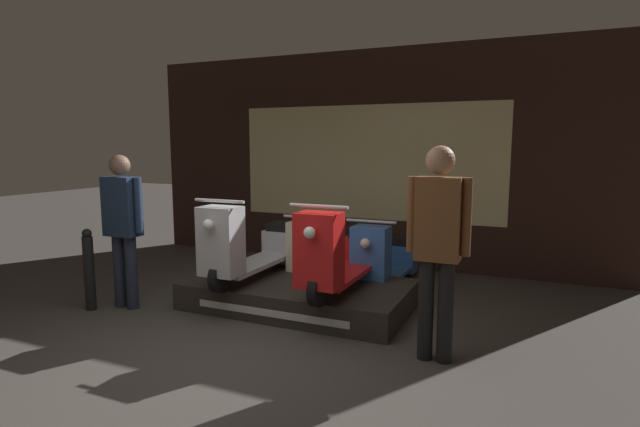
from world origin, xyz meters
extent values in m
plane|color=#423D38|center=(0.00, 0.00, 0.00)|extent=(30.00, 30.00, 0.00)
cube|color=#331E19|center=(0.00, 3.86, 1.60)|extent=(7.36, 0.08, 3.20)
cube|color=beige|center=(0.00, 3.82, 1.55)|extent=(4.05, 0.01, 1.70)
cube|color=#2D2823|center=(-0.02, 1.55, 0.15)|extent=(2.45, 1.30, 0.29)
cube|color=silver|center=(-0.02, 0.89, 0.13)|extent=(1.72, 0.01, 0.07)
cylinder|color=black|center=(-0.57, 0.85, 0.46)|extent=(0.09, 0.33, 0.33)
cylinder|color=black|center=(-0.57, 2.25, 0.46)|extent=(0.09, 0.33, 0.33)
cube|color=#BCBCC1|center=(-0.57, 1.55, 0.45)|extent=(0.39, 1.30, 0.05)
cube|color=#BCBCC1|center=(-0.57, 0.87, 0.83)|extent=(0.41, 0.30, 0.71)
cube|color=#BCBCC1|center=(-0.57, 2.22, 0.55)|extent=(0.43, 0.35, 0.38)
cube|color=black|center=(-0.57, 2.21, 0.79)|extent=(0.31, 0.31, 0.10)
cylinder|color=silver|center=(-0.57, 0.86, 1.25)|extent=(0.59, 0.03, 0.03)
sphere|color=white|center=(-0.57, 0.67, 1.03)|extent=(0.11, 0.11, 0.11)
cylinder|color=black|center=(0.53, 0.85, 0.46)|extent=(0.09, 0.33, 0.33)
cylinder|color=black|center=(0.53, 2.25, 0.46)|extent=(0.09, 0.33, 0.33)
cube|color=red|center=(0.53, 1.55, 0.45)|extent=(0.39, 1.30, 0.05)
cube|color=red|center=(0.53, 0.87, 0.83)|extent=(0.41, 0.30, 0.71)
cube|color=red|center=(0.53, 2.22, 0.55)|extent=(0.43, 0.35, 0.38)
cube|color=black|center=(0.53, 2.21, 0.79)|extent=(0.31, 0.31, 0.10)
cylinder|color=silver|center=(0.53, 0.86, 1.25)|extent=(0.59, 0.03, 0.03)
sphere|color=white|center=(0.53, 0.67, 1.03)|extent=(0.11, 0.11, 0.11)
cylinder|color=black|center=(-0.14, 2.00, 0.17)|extent=(0.09, 0.33, 0.33)
cylinder|color=black|center=(-0.14, 3.40, 0.17)|extent=(0.09, 0.33, 0.33)
cube|color=beige|center=(-0.14, 2.70, 0.16)|extent=(0.39, 1.30, 0.05)
cube|color=beige|center=(-0.14, 2.03, 0.54)|extent=(0.41, 0.30, 0.71)
cube|color=beige|center=(-0.14, 3.37, 0.25)|extent=(0.43, 0.35, 0.38)
cube|color=black|center=(-0.14, 3.37, 0.49)|extent=(0.31, 0.31, 0.10)
cylinder|color=silver|center=(-0.14, 2.02, 0.95)|extent=(0.59, 0.03, 0.03)
sphere|color=white|center=(-0.14, 1.82, 0.74)|extent=(0.11, 0.11, 0.11)
cylinder|color=black|center=(0.67, 2.00, 0.17)|extent=(0.09, 0.33, 0.33)
cylinder|color=black|center=(0.67, 3.40, 0.17)|extent=(0.09, 0.33, 0.33)
cube|color=#386BBC|center=(0.67, 2.70, 0.16)|extent=(0.39, 1.30, 0.05)
cube|color=#386BBC|center=(0.67, 2.03, 0.54)|extent=(0.41, 0.30, 0.71)
cube|color=#386BBC|center=(0.67, 3.37, 0.25)|extent=(0.43, 0.35, 0.38)
cube|color=black|center=(0.67, 3.37, 0.49)|extent=(0.31, 0.31, 0.10)
cylinder|color=silver|center=(0.67, 2.02, 0.95)|extent=(0.59, 0.03, 0.03)
sphere|color=white|center=(0.67, 1.82, 0.74)|extent=(0.11, 0.11, 0.11)
cylinder|color=#232838|center=(-1.87, 0.76, 0.41)|extent=(0.13, 0.13, 0.82)
cylinder|color=#232838|center=(-1.69, 0.76, 0.41)|extent=(0.13, 0.13, 0.82)
cube|color=#1E2D47|center=(-1.78, 0.76, 1.14)|extent=(0.39, 0.22, 0.65)
cylinder|color=#1E2D47|center=(-2.01, 0.76, 1.17)|extent=(0.08, 0.08, 0.60)
cylinder|color=#1E2D47|center=(-1.54, 0.76, 1.17)|extent=(0.08, 0.08, 0.60)
sphere|color=brown|center=(-1.78, 0.76, 1.59)|extent=(0.22, 0.22, 0.22)
cylinder|color=black|center=(1.57, 0.76, 0.43)|extent=(0.13, 0.13, 0.87)
cylinder|color=black|center=(1.74, 0.76, 0.43)|extent=(0.13, 0.13, 0.87)
cube|color=brown|center=(1.66, 0.76, 1.21)|extent=(0.36, 0.20, 0.69)
cylinder|color=brown|center=(1.43, 0.76, 1.24)|extent=(0.08, 0.08, 0.63)
cylinder|color=brown|center=(1.88, 0.76, 1.24)|extent=(0.08, 0.08, 0.63)
sphere|color=#A87A5B|center=(1.66, 0.76, 1.69)|extent=(0.24, 0.24, 0.24)
cylinder|color=black|center=(-2.09, 0.54, 0.41)|extent=(0.11, 0.11, 0.82)
sphere|color=black|center=(-2.09, 0.54, 0.86)|extent=(0.10, 0.10, 0.10)
camera|label=1|loc=(2.40, -3.31, 1.81)|focal=28.00mm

